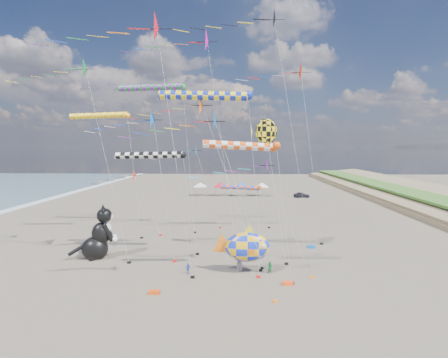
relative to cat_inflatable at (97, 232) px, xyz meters
name	(u,v)px	position (x,y,z in m)	size (l,w,h in m)	color
ground	(197,311)	(11.94, -11.56, -2.87)	(260.00, 260.00, 0.00)	brown
delta_kite_0	(200,40)	(10.03, 10.06, 22.70)	(15.12, 3.24, 27.40)	#FF0EA1
delta_kite_1	(265,170)	(17.31, -4.91, 6.94)	(9.64, 1.64, 11.07)	#811797
delta_kite_2	(208,106)	(12.15, -3.28, 12.72)	(11.29, 2.31, 17.02)	orange
delta_kite_3	(200,126)	(12.08, -10.01, 10.51)	(11.16, 1.74, 14.66)	blue
delta_kite_4	(191,152)	(8.12, 14.50, 8.23)	(9.81, 1.93, 12.40)	blue
delta_kite_5	(142,123)	(5.33, -0.96, 11.37)	(8.81, 2.05, 15.59)	blue
delta_kite_6	(266,18)	(18.04, 4.99, 23.47)	(15.52, 2.64, 27.95)	black
delta_kite_7	(84,72)	(-0.13, -1.50, 16.33)	(10.58, 2.06, 20.59)	#177B35
delta_kite_8	(128,178)	(0.44, 9.66, 4.87)	(8.93, 1.75, 8.98)	red
delta_kite_9	(292,73)	(21.23, 6.20, 17.59)	(11.80, 2.48, 21.98)	red
delta_kite_10	(149,30)	(7.24, -5.29, 18.96)	(13.83, 2.82, 23.50)	red
windsock_0	(153,156)	(5.68, 1.60, 8.05)	(9.04, 0.73, 11.35)	black
windsock_1	(102,116)	(-2.26, 8.26, 12.88)	(8.90, 0.77, 16.22)	#FFAD15
windsock_2	(242,188)	(15.60, 14.67, 3.08)	(7.31, 0.63, 6.32)	#DF4A0F
windsock_3	(208,96)	(12.08, -2.66, 13.73)	(10.07, 0.89, 17.10)	#1226B5
windsock_4	(154,88)	(3.69, 11.36, 16.86)	(10.33, 0.92, 20.26)	#177F2F
windsock_5	(244,147)	(15.40, -6.37, 9.02)	(7.86, 0.71, 12.32)	#E74D10
angelfish_kite	(264,133)	(17.63, 0.68, 10.47)	(3.74, 3.02, 14.77)	yellow
cat_inflatable	(97,232)	(0.00, 0.00, 0.00)	(4.25, 2.13, 5.74)	black
fish_inflatable	(247,247)	(15.74, -3.99, -0.29)	(5.61, 2.21, 4.71)	#1531CD
person_adult	(240,263)	(15.10, -3.67, -1.98)	(0.65, 0.43, 1.78)	slate
child_green	(270,268)	(17.92, -3.96, -2.29)	(0.56, 0.44, 1.16)	#1E8741
child_blue	(188,268)	(10.24, -4.25, -2.34)	(0.62, 0.26, 1.06)	blue
kite_bag_0	(154,292)	(8.15, -8.83, -2.72)	(0.90, 0.44, 0.30)	#E34310
kite_bag_1	(288,283)	(19.21, -6.58, -2.72)	(0.90, 0.44, 0.30)	#FF4715
kite_bag_2	(311,247)	(23.61, 4.66, -2.72)	(0.90, 0.44, 0.30)	blue
tent_row	(231,183)	(13.44, 48.44, 0.28)	(19.20, 4.20, 3.80)	silver
parked_car	(302,195)	(30.13, 46.44, -2.23)	(1.50, 3.74, 1.27)	#26262D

